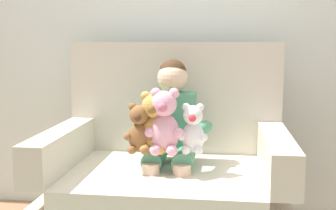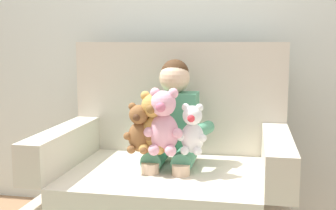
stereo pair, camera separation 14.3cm
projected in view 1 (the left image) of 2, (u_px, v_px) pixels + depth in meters
back_wall at (180, 20)px, 2.96m from camera, size 6.00×0.10×2.60m
armchair at (168, 187)px, 2.46m from camera, size 1.28×0.93×1.15m
seated_child at (171, 127)px, 2.43m from camera, size 0.45×0.39×0.82m
plush_honey at (154, 124)px, 2.27m from camera, size 0.19×0.15×0.32m
plush_brown at (139, 130)px, 2.26m from camera, size 0.15×0.12×0.26m
plush_white at (193, 130)px, 2.25m from camera, size 0.15×0.12×0.26m
plush_pink at (165, 123)px, 2.24m from camera, size 0.20×0.16×0.34m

